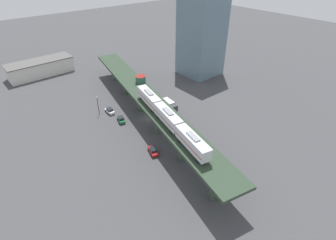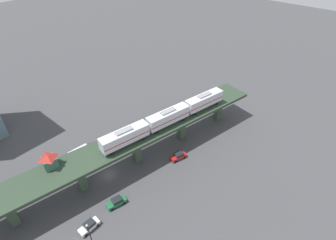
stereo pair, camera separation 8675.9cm
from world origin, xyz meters
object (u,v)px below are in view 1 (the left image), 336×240
street_car_red (153,151)px  warehouse_building (41,68)px  delivery_truck (170,105)px  street_car_white (110,111)px  street_car_green (121,119)px  office_tower (201,34)px  subway_train (168,117)px  signal_hut (141,78)px  street_lamp (98,104)px

street_car_red → warehouse_building: (-6.19, 78.21, 2.47)m
delivery_truck → warehouse_building: bearing=112.6°
street_car_white → delivery_truck: bearing=-32.1°
delivery_truck → street_car_green: bearing=167.6°
street_car_red → office_tower: (51.84, 33.29, 17.06)m
subway_train → street_car_white: 30.61m
subway_train → signal_hut: 29.11m
street_car_green → subway_train: bearing=-81.7°
subway_train → office_tower: bearing=36.1°
delivery_truck → office_tower: bearing=27.9°
street_car_green → street_lamp: street_lamp is taller
subway_train → signal_hut: size_ratio=9.67×
signal_hut → street_car_red: (-14.38, -26.32, -9.38)m
delivery_truck → warehouse_building: size_ratio=0.26×
subway_train → street_car_red: 11.19m
street_car_red → warehouse_building: 78.50m
street_car_red → street_car_green: (1.56, 20.15, 0.00)m
street_car_red → office_tower: 63.93m
street_car_white → street_car_green: same height
street_car_green → warehouse_building: size_ratio=0.16×
street_car_red → street_car_green: same height
street_car_green → street_lamp: size_ratio=0.68×
signal_hut → street_car_red: signal_hut is taller
street_car_white → office_tower: bearing=6.4°
signal_hut → street_car_white: 16.08m
street_car_green → street_lamp: bearing=110.8°
street_lamp → warehouse_building: 49.18m
signal_hut → street_lamp: 17.66m
street_car_green → delivery_truck: (18.04, -3.97, 0.82)m
street_car_white → street_car_green: size_ratio=0.94×
street_car_green → street_lamp: 10.22m
street_car_red → street_lamp: (-1.89, 29.23, 3.17)m
office_tower → signal_hut: bearing=-169.5°
subway_train → street_lamp: 31.80m
street_car_white → office_tower: size_ratio=0.12×
street_car_green → warehouse_building: bearing=97.6°
street_car_red → office_tower: size_ratio=0.13×
warehouse_building → office_tower: bearing=-37.7°
warehouse_building → subway_train: bearing=-82.2°
street_car_green → street_car_white: bearing=91.3°
warehouse_building → street_lamp: bearing=-85.0°
subway_train → delivery_truck: bearing=49.1°
signal_hut → street_lamp: size_ratio=0.55×
delivery_truck → warehouse_building: 67.20m
office_tower → delivery_truck: bearing=-152.1°
subway_train → street_car_green: (-3.08, 21.25, -10.12)m
street_car_green → warehouse_building: (-7.75, 58.06, 2.47)m
signal_hut → street_car_white: size_ratio=0.86×
signal_hut → street_car_red: 31.43m
subway_train → delivery_truck: 24.68m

